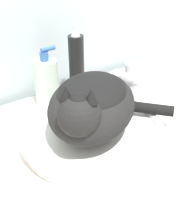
% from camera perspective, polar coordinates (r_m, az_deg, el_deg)
% --- Properties ---
extents(sink_basin, '(0.36, 0.36, 0.04)m').
position_cam_1_polar(sink_basin, '(0.77, -0.69, -4.00)').
color(sink_basin, white).
rests_on(sink_basin, vanity_counter).
extents(cat, '(0.37, 0.33, 0.16)m').
position_cam_1_polar(cat, '(0.71, -0.77, 1.57)').
color(cat, black).
rests_on(cat, sink_basin).
extents(faucet, '(0.14, 0.08, 0.15)m').
position_cam_1_polar(faucet, '(0.90, 6.46, 5.62)').
color(faucet, silver).
rests_on(faucet, vanity_counter).
extents(soap_pump_bottle, '(0.07, 0.07, 0.18)m').
position_cam_1_polar(soap_pump_bottle, '(0.91, -9.03, 5.35)').
color(soap_pump_bottle, silver).
rests_on(soap_pump_bottle, vanity_counter).
extents(hairspray_can_black, '(0.05, 0.05, 0.21)m').
position_cam_1_polar(hairspray_can_black, '(0.95, -3.57, 8.51)').
color(hairspray_can_black, black).
rests_on(hairspray_can_black, vanity_counter).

